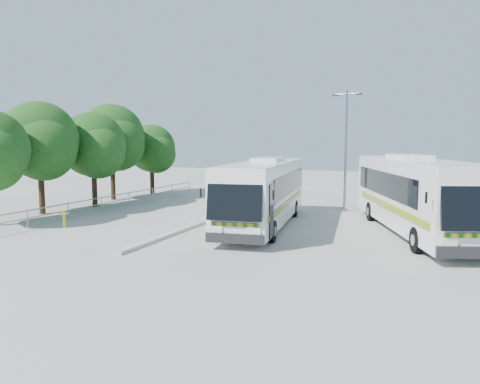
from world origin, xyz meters
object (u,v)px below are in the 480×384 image
at_px(tree_far_d, 113,137).
at_px(coach_main, 264,191).
at_px(bollard, 64,219).
at_px(tree_far_e, 152,149).
at_px(coach_adjacent, 415,193).
at_px(tree_far_b, 40,140).
at_px(tree_far_c, 94,145).
at_px(lamppost, 346,146).

relative_size(tree_far_d, coach_main, 0.58).
bearing_deg(bollard, tree_far_e, 105.17).
distance_m(coach_main, coach_adjacent, 7.51).
relative_size(tree_far_b, bollard, 7.55).
xyz_separation_m(tree_far_e, coach_main, (13.75, -11.05, -2.01)).
height_order(coach_main, bollard, coach_main).
xyz_separation_m(tree_far_c, lamppost, (16.39, 4.12, -0.02)).
height_order(lamppost, bollard, lamppost).
xyz_separation_m(coach_adjacent, bollard, (-17.05, -5.11, -1.53)).
height_order(tree_far_d, coach_main, tree_far_d).
height_order(tree_far_b, coach_main, tree_far_b).
height_order(coach_main, lamppost, lamppost).
xyz_separation_m(tree_far_c, bollard, (3.66, -7.16, -3.80)).
xyz_separation_m(tree_far_b, tree_far_e, (0.39, 12.10, -0.68)).
relative_size(tree_far_c, bollard, 7.04).
xyz_separation_m(tree_far_d, coach_main, (14.43, -6.55, -2.94)).
bearing_deg(coach_main, lamppost, 58.76).
bearing_deg(tree_far_b, coach_main, 4.27).
xyz_separation_m(tree_far_c, tree_far_d, (-1.19, 3.70, 0.56)).
bearing_deg(coach_main, tree_far_d, 148.67).
xyz_separation_m(tree_far_c, coach_adjacent, (20.70, -2.05, -2.27)).
xyz_separation_m(tree_far_d, tree_far_e, (0.68, 4.50, -0.93)).
distance_m(coach_adjacent, lamppost, 7.86).
bearing_deg(lamppost, tree_far_e, 178.79).
relative_size(tree_far_e, coach_main, 0.47).
distance_m(tree_far_d, coach_main, 16.12).
relative_size(lamppost, bollard, 8.33).
relative_size(tree_far_c, coach_main, 0.52).
distance_m(tree_far_d, tree_far_e, 4.65).
bearing_deg(tree_far_c, bollard, -62.94).
height_order(tree_far_c, coach_adjacent, tree_far_c).
relative_size(tree_far_e, lamppost, 0.77).
xyz_separation_m(coach_main, bollard, (-9.58, -4.31, -1.42)).
xyz_separation_m(tree_far_e, lamppost, (16.89, -4.08, 0.35)).
relative_size(coach_adjacent, lamppost, 1.72).
relative_size(tree_far_b, coach_main, 0.55).
distance_m(tree_far_b, lamppost, 19.06).
distance_m(tree_far_d, lamppost, 17.59).
relative_size(tree_far_c, tree_far_d, 0.88).
distance_m(tree_far_e, bollard, 16.28).
bearing_deg(tree_far_e, lamppost, -13.57).
bearing_deg(tree_far_d, tree_far_c, -72.17).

